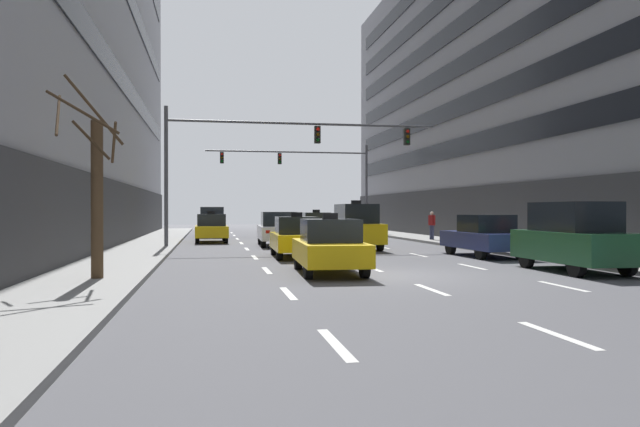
# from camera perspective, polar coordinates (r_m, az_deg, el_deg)

# --- Properties ---
(ground_plane) EXTENTS (120.00, 120.00, 0.00)m
(ground_plane) POSITION_cam_1_polar(r_m,az_deg,el_deg) (16.74, 6.91, -5.92)
(ground_plane) COLOR #515156
(sidewalk_left) EXTENTS (2.80, 80.00, 0.14)m
(sidewalk_left) POSITION_cam_1_polar(r_m,az_deg,el_deg) (16.26, -21.25, -5.87)
(sidewalk_left) COLOR gray
(sidewalk_left) RESTS_ON ground
(lane_stripe_l1_s2) EXTENTS (0.16, 2.00, 0.01)m
(lane_stripe_l1_s2) POSITION_cam_1_polar(r_m,az_deg,el_deg) (8.26, 1.50, -12.39)
(lane_stripe_l1_s2) COLOR silver
(lane_stripe_l1_s2) RESTS_ON ground
(lane_stripe_l1_s3) EXTENTS (0.16, 2.00, 0.01)m
(lane_stripe_l1_s3) POSITION_cam_1_polar(r_m,az_deg,el_deg) (13.12, -3.07, -7.64)
(lane_stripe_l1_s3) COLOR silver
(lane_stripe_l1_s3) RESTS_ON ground
(lane_stripe_l1_s4) EXTENTS (0.16, 2.00, 0.01)m
(lane_stripe_l1_s4) POSITION_cam_1_polar(r_m,az_deg,el_deg) (18.05, -5.12, -5.45)
(lane_stripe_l1_s4) COLOR silver
(lane_stripe_l1_s4) RESTS_ON ground
(lane_stripe_l1_s5) EXTENTS (0.16, 2.00, 0.01)m
(lane_stripe_l1_s5) POSITION_cam_1_polar(r_m,az_deg,el_deg) (23.02, -6.28, -4.20)
(lane_stripe_l1_s5) COLOR silver
(lane_stripe_l1_s5) RESTS_ON ground
(lane_stripe_l1_s6) EXTENTS (0.16, 2.00, 0.01)m
(lane_stripe_l1_s6) POSITION_cam_1_polar(r_m,az_deg,el_deg) (27.99, -7.03, -3.39)
(lane_stripe_l1_s6) COLOR silver
(lane_stripe_l1_s6) RESTS_ON ground
(lane_stripe_l1_s7) EXTENTS (0.16, 2.00, 0.01)m
(lane_stripe_l1_s7) POSITION_cam_1_polar(r_m,az_deg,el_deg) (32.98, -7.55, -2.83)
(lane_stripe_l1_s7) COLOR silver
(lane_stripe_l1_s7) RESTS_ON ground
(lane_stripe_l1_s8) EXTENTS (0.16, 2.00, 0.01)m
(lane_stripe_l1_s8) POSITION_cam_1_polar(r_m,az_deg,el_deg) (37.96, -7.93, -2.41)
(lane_stripe_l1_s8) COLOR silver
(lane_stripe_l1_s8) RESTS_ON ground
(lane_stripe_l1_s9) EXTENTS (0.16, 2.00, 0.01)m
(lane_stripe_l1_s9) POSITION_cam_1_polar(r_m,az_deg,el_deg) (42.95, -8.23, -2.09)
(lane_stripe_l1_s9) COLOR silver
(lane_stripe_l1_s9) RESTS_ON ground
(lane_stripe_l1_s10) EXTENTS (0.16, 2.00, 0.01)m
(lane_stripe_l1_s10) POSITION_cam_1_polar(r_m,az_deg,el_deg) (47.95, -8.46, -1.84)
(lane_stripe_l1_s10) COLOR silver
(lane_stripe_l1_s10) RESTS_ON ground
(lane_stripe_l2_s2) EXTENTS (0.16, 2.00, 0.01)m
(lane_stripe_l2_s2) POSITION_cam_1_polar(r_m,az_deg,el_deg) (9.50, 21.75, -10.74)
(lane_stripe_l2_s2) COLOR silver
(lane_stripe_l2_s2) RESTS_ON ground
(lane_stripe_l2_s3) EXTENTS (0.16, 2.00, 0.01)m
(lane_stripe_l2_s3) POSITION_cam_1_polar(r_m,az_deg,el_deg) (13.93, 10.63, -7.17)
(lane_stripe_l2_s3) COLOR silver
(lane_stripe_l2_s3) RESTS_ON ground
(lane_stripe_l2_s4) EXTENTS (0.16, 2.00, 0.01)m
(lane_stripe_l2_s4) POSITION_cam_1_polar(r_m,az_deg,el_deg) (18.65, 5.07, -5.26)
(lane_stripe_l2_s4) COLOR silver
(lane_stripe_l2_s4) RESTS_ON ground
(lane_stripe_l2_s5) EXTENTS (0.16, 2.00, 0.01)m
(lane_stripe_l2_s5) POSITION_cam_1_polar(r_m,az_deg,el_deg) (23.49, 1.80, -4.10)
(lane_stripe_l2_s5) COLOR silver
(lane_stripe_l2_s5) RESTS_ON ground
(lane_stripe_l2_s6) EXTENTS (0.16, 2.00, 0.01)m
(lane_stripe_l2_s6) POSITION_cam_1_polar(r_m,az_deg,el_deg) (28.38, -0.35, -3.34)
(lane_stripe_l2_s6) COLOR silver
(lane_stripe_l2_s6) RESTS_ON ground
(lane_stripe_l2_s7) EXTENTS (0.16, 2.00, 0.01)m
(lane_stripe_l2_s7) POSITION_cam_1_polar(r_m,az_deg,el_deg) (33.31, -1.86, -2.79)
(lane_stripe_l2_s7) COLOR silver
(lane_stripe_l2_s7) RESTS_ON ground
(lane_stripe_l2_s8) EXTENTS (0.16, 2.00, 0.01)m
(lane_stripe_l2_s8) POSITION_cam_1_polar(r_m,az_deg,el_deg) (38.25, -2.98, -2.39)
(lane_stripe_l2_s8) COLOR silver
(lane_stripe_l2_s8) RESTS_ON ground
(lane_stripe_l2_s9) EXTENTS (0.16, 2.00, 0.01)m
(lane_stripe_l2_s9) POSITION_cam_1_polar(r_m,az_deg,el_deg) (43.21, -3.85, -2.07)
(lane_stripe_l2_s9) COLOR silver
(lane_stripe_l2_s9) RESTS_ON ground
(lane_stripe_l2_s10) EXTENTS (0.16, 2.00, 0.01)m
(lane_stripe_l2_s10) POSITION_cam_1_polar(r_m,az_deg,el_deg) (48.18, -4.53, -1.83)
(lane_stripe_l2_s10) COLOR silver
(lane_stripe_l2_s10) RESTS_ON ground
(lane_stripe_l3_s3) EXTENTS (0.16, 2.00, 0.01)m
(lane_stripe_l3_s3) POSITION_cam_1_polar(r_m,az_deg,el_deg) (15.42, 22.23, -6.47)
(lane_stripe_l3_s3) COLOR silver
(lane_stripe_l3_s3) RESTS_ON ground
(lane_stripe_l3_s4) EXTENTS (0.16, 2.00, 0.01)m
(lane_stripe_l3_s4) POSITION_cam_1_polar(r_m,az_deg,el_deg) (19.79, 14.35, -4.95)
(lane_stripe_l3_s4) COLOR silver
(lane_stripe_l3_s4) RESTS_ON ground
(lane_stripe_l3_s5) EXTENTS (0.16, 2.00, 0.01)m
(lane_stripe_l3_s5) POSITION_cam_1_polar(r_m,az_deg,el_deg) (24.40, 9.41, -3.94)
(lane_stripe_l3_s5) COLOR silver
(lane_stripe_l3_s5) RESTS_ON ground
(lane_stripe_l3_s6) EXTENTS (0.16, 2.00, 0.01)m
(lane_stripe_l3_s6) POSITION_cam_1_polar(r_m,az_deg,el_deg) (29.14, 6.06, -3.24)
(lane_stripe_l3_s6) COLOR silver
(lane_stripe_l3_s6) RESTS_ON ground
(lane_stripe_l3_s7) EXTENTS (0.16, 2.00, 0.01)m
(lane_stripe_l3_s7) POSITION_cam_1_polar(r_m,az_deg,el_deg) (33.96, 3.66, -2.73)
(lane_stripe_l3_s7) COLOR silver
(lane_stripe_l3_s7) RESTS_ON ground
(lane_stripe_l3_s8) EXTENTS (0.16, 2.00, 0.01)m
(lane_stripe_l3_s8) POSITION_cam_1_polar(r_m,az_deg,el_deg) (38.82, 1.86, -2.35)
(lane_stripe_l3_s8) COLOR silver
(lane_stripe_l3_s8) RESTS_ON ground
(lane_stripe_l3_s9) EXTENTS (0.16, 2.00, 0.01)m
(lane_stripe_l3_s9) POSITION_cam_1_polar(r_m,az_deg,el_deg) (43.71, 0.46, -2.05)
(lane_stripe_l3_s9) COLOR silver
(lane_stripe_l3_s9) RESTS_ON ground
(lane_stripe_l3_s10) EXTENTS (0.16, 2.00, 0.01)m
(lane_stripe_l3_s10) POSITION_cam_1_polar(r_m,az_deg,el_deg) (48.63, -0.66, -1.80)
(lane_stripe_l3_s10) COLOR silver
(lane_stripe_l3_s10) RESTS_ON ground
(car_driving_0) EXTENTS (1.84, 4.22, 2.02)m
(car_driving_0) POSITION_cam_1_polar(r_m,az_deg,el_deg) (40.93, -10.27, -0.81)
(car_driving_0) COLOR black
(car_driving_0) RESTS_ON ground
(taxi_driving_1) EXTENTS (1.84, 4.28, 1.77)m
(taxi_driving_1) POSITION_cam_1_polar(r_m,az_deg,el_deg) (34.13, -10.37, -1.41)
(taxi_driving_1) COLOR black
(taxi_driving_1) RESTS_ON ground
(car_driving_2) EXTENTS (2.06, 4.67, 1.73)m
(car_driving_2) POSITION_cam_1_polar(r_m,az_deg,el_deg) (30.25, -4.02, -1.50)
(car_driving_2) COLOR black
(car_driving_2) RESTS_ON ground
(taxi_driving_3) EXTENTS (1.85, 4.22, 1.74)m
(taxi_driving_3) POSITION_cam_1_polar(r_m,az_deg,el_deg) (22.89, -2.30, -2.29)
(taxi_driving_3) COLOR black
(taxi_driving_3) RESTS_ON ground
(taxi_driving_4) EXTENTS (2.04, 4.51, 1.85)m
(taxi_driving_4) POSITION_cam_1_polar(r_m,az_deg,el_deg) (38.12, -0.39, -1.17)
(taxi_driving_4) COLOR black
(taxi_driving_4) RESTS_ON ground
(taxi_driving_5) EXTENTS (1.93, 4.25, 1.74)m
(taxi_driving_5) POSITION_cam_1_polar(r_m,az_deg,el_deg) (17.03, 0.91, -3.19)
(taxi_driving_5) COLOR black
(taxi_driving_5) RESTS_ON ground
(taxi_driving_6) EXTENTS (1.88, 4.35, 2.27)m
(taxi_driving_6) POSITION_cam_1_polar(r_m,az_deg,el_deg) (27.54, 3.47, -1.28)
(taxi_driving_6) COLOR black
(taxi_driving_6) RESTS_ON ground
(car_parked_1) EXTENTS (1.81, 4.27, 2.06)m
(car_parked_1) POSITION_cam_1_polar(r_m,az_deg,el_deg) (19.03, 23.13, -2.09)
(car_parked_1) COLOR black
(car_parked_1) RESTS_ON ground
(car_parked_2) EXTENTS (1.91, 4.40, 1.64)m
(car_parked_2) POSITION_cam_1_polar(r_m,az_deg,el_deg) (24.08, 15.48, -2.09)
(car_parked_2) COLOR black
(car_parked_2) RESTS_ON ground
(traffic_signal_0) EXTENTS (13.14, 0.35, 6.54)m
(traffic_signal_0) POSITION_cam_1_polar(r_m,az_deg,el_deg) (28.86, -5.03, 6.39)
(traffic_signal_0) COLOR #4C4C51
(traffic_signal_0) RESTS_ON sidewalk_left
(traffic_signal_1) EXTENTS (12.45, 0.35, 6.75)m
(traffic_signal_1) POSITION_cam_1_polar(r_m,az_deg,el_deg) (45.64, -0.90, 4.33)
(traffic_signal_1) COLOR #4C4C51
(traffic_signal_1) RESTS_ON sidewalk_right
(street_tree_1) EXTENTS (1.79, 1.78, 4.86)m
(street_tree_1) POSITION_cam_1_polar(r_m,az_deg,el_deg) (15.63, -20.69, 2.05)
(street_tree_1) COLOR #4C3823
(street_tree_1) RESTS_ON sidewalk_left
(pedestrian_1) EXTENTS (0.32, 0.50, 1.60)m
(pedestrian_1) POSITION_cam_1_polar(r_m,az_deg,el_deg) (34.47, 10.66, -0.94)
(pedestrian_1) COLOR #383D59
(pedestrian_1) RESTS_ON sidewalk_right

